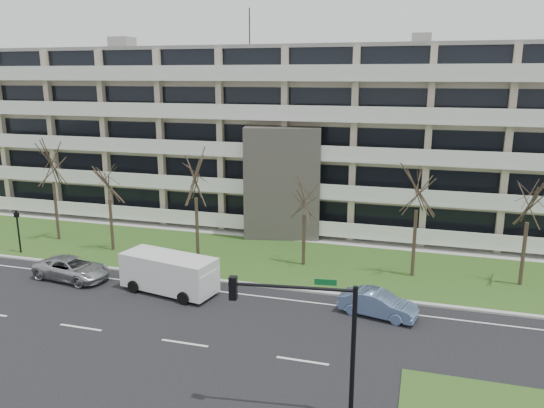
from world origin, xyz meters
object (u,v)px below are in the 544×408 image
(silver_pickup, at_px, (72,268))
(traffic_signal, at_px, (311,328))
(blue_sedan, at_px, (378,304))
(white_van, at_px, (170,271))
(pedestrian_signal, at_px, (18,226))

(silver_pickup, bearing_deg, traffic_signal, -111.23)
(silver_pickup, distance_m, blue_sedan, 19.60)
(silver_pickup, height_order, white_van, white_van)
(blue_sedan, bearing_deg, traffic_signal, -177.60)
(silver_pickup, bearing_deg, blue_sedan, -82.80)
(pedestrian_signal, bearing_deg, white_van, -8.13)
(silver_pickup, xyz_separation_m, blue_sedan, (19.60, 0.05, -0.01))
(blue_sedan, height_order, white_van, white_van)
(traffic_signal, distance_m, pedestrian_signal, 28.04)
(white_van, bearing_deg, blue_sedan, 12.13)
(silver_pickup, bearing_deg, white_van, -84.18)
(white_van, xyz_separation_m, pedestrian_signal, (-14.10, 3.46, 0.71))
(white_van, bearing_deg, silver_pickup, -170.04)
(silver_pickup, distance_m, pedestrian_signal, 7.86)
(blue_sedan, bearing_deg, pedestrian_signal, 95.69)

